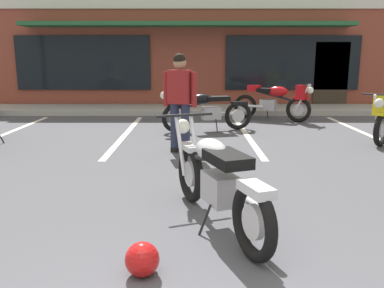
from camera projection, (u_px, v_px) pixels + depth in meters
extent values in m
plane|color=#47474C|center=(181.00, 183.00, 5.19)|extent=(80.00, 80.00, 0.00)
cube|color=#A8A59E|center=(186.00, 109.00, 12.13)|extent=(22.00, 1.80, 0.14)
cube|color=brown|center=(187.00, 56.00, 15.66)|extent=(16.72, 6.03, 3.40)
cube|color=beige|center=(186.00, 4.00, 12.35)|extent=(16.72, 0.06, 0.30)
cube|color=black|center=(82.00, 63.00, 12.71)|extent=(4.28, 0.06, 1.70)
cube|color=black|center=(291.00, 63.00, 12.73)|extent=(4.28, 0.06, 1.70)
cube|color=#33281E|center=(330.00, 76.00, 12.82)|extent=(1.10, 0.06, 2.10)
cube|color=#235933|center=(186.00, 24.00, 12.08)|extent=(10.03, 0.90, 0.12)
cube|color=silver|center=(5.00, 133.00, 8.61)|extent=(0.12, 4.80, 0.01)
cube|color=silver|center=(125.00, 133.00, 8.62)|extent=(0.12, 4.80, 0.01)
cube|color=silver|center=(244.00, 133.00, 8.62)|extent=(0.12, 4.80, 0.01)
cube|color=silver|center=(364.00, 133.00, 8.63)|extent=(0.12, 4.80, 0.01)
torus|color=black|center=(252.00, 222.00, 3.16)|extent=(0.32, 0.63, 0.64)
cylinder|color=#B7B7BC|center=(252.00, 222.00, 3.16)|extent=(0.16, 0.29, 0.29)
torus|color=black|center=(189.00, 174.00, 4.47)|extent=(0.32, 0.63, 0.64)
cylinder|color=#B7B7BC|center=(189.00, 174.00, 4.47)|extent=(0.16, 0.29, 0.29)
cylinder|color=silver|center=(179.00, 145.00, 4.47)|extent=(0.15, 0.32, 0.66)
cylinder|color=silver|center=(194.00, 144.00, 4.53)|extent=(0.15, 0.32, 0.66)
cylinder|color=black|center=(184.00, 115.00, 4.50)|extent=(0.63, 0.26, 0.03)
sphere|color=silver|center=(182.00, 126.00, 4.61)|extent=(0.22, 0.22, 0.17)
cube|color=silver|center=(188.00, 147.00, 4.45)|extent=(0.26, 0.39, 0.06)
cube|color=#9E9EA3|center=(219.00, 188.00, 3.73)|extent=(0.36, 0.46, 0.28)
cylinder|color=silver|center=(251.00, 204.00, 3.44)|extent=(0.26, 0.54, 0.07)
cylinder|color=black|center=(211.00, 158.00, 3.86)|extent=(0.38, 0.90, 0.26)
ellipsoid|color=silver|center=(210.00, 150.00, 3.86)|extent=(0.41, 0.54, 0.22)
cube|color=black|center=(226.00, 159.00, 3.53)|extent=(0.44, 0.59, 0.10)
cube|color=silver|center=(255.00, 189.00, 3.08)|extent=(0.28, 0.39, 0.08)
cylinder|color=black|center=(204.00, 220.00, 3.65)|extent=(0.13, 0.07, 0.29)
torus|color=black|center=(237.00, 116.00, 9.04)|extent=(0.64, 0.26, 0.64)
cylinder|color=#B7B7BC|center=(237.00, 116.00, 9.04)|extent=(0.29, 0.13, 0.29)
torus|color=black|center=(175.00, 118.00, 8.67)|extent=(0.64, 0.26, 0.64)
cylinder|color=#B7B7BC|center=(175.00, 118.00, 8.67)|extent=(0.29, 0.13, 0.29)
cylinder|color=silver|center=(171.00, 104.00, 8.49)|extent=(0.33, 0.13, 0.66)
cylinder|color=silver|center=(169.00, 103.00, 8.66)|extent=(0.33, 0.13, 0.66)
cylinder|color=black|center=(166.00, 89.00, 8.49)|extent=(0.20, 0.65, 0.03)
sphere|color=silver|center=(163.00, 95.00, 8.50)|extent=(0.21, 0.21, 0.17)
cube|color=black|center=(173.00, 104.00, 8.59)|extent=(0.38, 0.23, 0.06)
cube|color=#9E9EA3|center=(210.00, 113.00, 8.86)|extent=(0.45, 0.34, 0.28)
cylinder|color=silver|center=(224.00, 113.00, 9.09)|extent=(0.55, 0.21, 0.07)
cylinder|color=black|center=(202.00, 103.00, 8.75)|extent=(0.93, 0.30, 0.26)
ellipsoid|color=black|center=(201.00, 99.00, 8.73)|extent=(0.53, 0.38, 0.22)
cube|color=black|center=(216.00, 99.00, 8.82)|extent=(0.57, 0.41, 0.10)
cube|color=black|center=(238.00, 103.00, 8.98)|extent=(0.39, 0.25, 0.08)
cylinder|color=black|center=(216.00, 126.00, 8.76)|extent=(0.06, 0.14, 0.29)
torus|color=black|center=(244.00, 106.00, 10.77)|extent=(0.61, 0.40, 0.64)
cylinder|color=#B7B7BC|center=(244.00, 106.00, 10.77)|extent=(0.28, 0.19, 0.29)
torus|color=black|center=(297.00, 110.00, 10.08)|extent=(0.61, 0.40, 0.64)
cylinder|color=#B7B7BC|center=(297.00, 110.00, 10.08)|extent=(0.28, 0.19, 0.29)
cylinder|color=silver|center=(303.00, 97.00, 10.05)|extent=(0.31, 0.20, 0.66)
cylinder|color=silver|center=(301.00, 98.00, 9.89)|extent=(0.31, 0.20, 0.66)
cylinder|color=black|center=(306.00, 84.00, 9.86)|extent=(0.35, 0.59, 0.03)
sphere|color=silver|center=(309.00, 90.00, 9.86)|extent=(0.23, 0.23, 0.17)
cube|color=#B70F14|center=(299.00, 98.00, 10.00)|extent=(0.38, 0.30, 0.06)
cube|color=#9E9EA3|center=(267.00, 105.00, 10.45)|extent=(0.47, 0.40, 0.28)
cylinder|color=silver|center=(252.00, 106.00, 10.51)|extent=(0.51, 0.33, 0.07)
cylinder|color=black|center=(275.00, 96.00, 10.30)|extent=(0.85, 0.51, 0.26)
ellipsoid|color=#B70F14|center=(276.00, 91.00, 10.26)|extent=(0.60, 0.52, 0.26)
cube|color=#B70F14|center=(300.00, 92.00, 9.97)|extent=(0.35, 0.36, 0.36)
cube|color=black|center=(264.00, 90.00, 10.41)|extent=(0.47, 0.40, 0.10)
cube|color=#B70F14|center=(253.00, 88.00, 10.55)|extent=(0.38, 0.33, 0.16)
cylinder|color=black|center=(266.00, 114.00, 10.69)|extent=(0.09, 0.13, 0.29)
torus|color=black|center=(380.00, 129.00, 7.30)|extent=(0.52, 0.53, 0.64)
cylinder|color=#B7B7BC|center=(380.00, 129.00, 7.30)|extent=(0.24, 0.25, 0.29)
cylinder|color=silver|center=(375.00, 112.00, 7.22)|extent=(0.26, 0.26, 0.66)
cylinder|color=black|center=(380.00, 95.00, 7.04)|extent=(0.50, 0.48, 0.03)
sphere|color=silver|center=(378.00, 103.00, 7.01)|extent=(0.24, 0.24, 0.17)
cube|color=yellow|center=(381.00, 113.00, 7.21)|extent=(0.35, 0.36, 0.06)
cube|color=yellow|center=(382.00, 105.00, 7.17)|extent=(0.37, 0.37, 0.36)
cube|color=black|center=(175.00, 149.00, 6.98)|extent=(0.18, 0.26, 0.08)
cube|color=black|center=(185.00, 150.00, 6.91)|extent=(0.18, 0.26, 0.08)
cylinder|color=#232842|center=(174.00, 125.00, 6.86)|extent=(0.19, 0.19, 0.80)
cylinder|color=#232842|center=(184.00, 126.00, 6.79)|extent=(0.19, 0.19, 0.80)
cube|color=maroon|center=(179.00, 87.00, 6.68)|extent=(0.43, 0.34, 0.56)
cylinder|color=maroon|center=(165.00, 89.00, 6.78)|extent=(0.13, 0.13, 0.58)
cylinder|color=maroon|center=(193.00, 90.00, 6.61)|extent=(0.13, 0.13, 0.58)
sphere|color=#A07556|center=(178.00, 63.00, 6.60)|extent=(0.28, 0.28, 0.22)
sphere|color=black|center=(178.00, 60.00, 6.58)|extent=(0.27, 0.27, 0.21)
sphere|color=#B71414|center=(141.00, 259.00, 2.95)|extent=(0.26, 0.26, 0.26)
cube|color=black|center=(143.00, 253.00, 3.06)|extent=(0.18, 0.03, 0.09)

